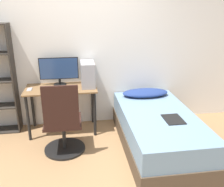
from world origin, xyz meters
TOP-DOWN VIEW (x-y plane):
  - ground_plane at (0.00, 0.00)m, footprint 14.00×14.00m
  - wall_back at (0.00, 1.50)m, footprint 8.00×0.05m
  - desk at (-0.26, 1.19)m, footprint 1.09×0.57m
  - office_chair at (-0.23, 0.53)m, footprint 0.57×0.57m
  - bed at (1.09, 0.51)m, footprint 0.99×1.93m
  - pillow at (1.09, 1.21)m, footprint 0.76×0.36m
  - magazine at (1.22, 0.28)m, footprint 0.24×0.32m
  - monitor at (-0.28, 1.36)m, footprint 0.61×0.20m
  - keyboard at (-0.28, 1.08)m, footprint 0.34×0.13m
  - pc_tower at (0.16, 1.24)m, footprint 0.21×0.43m
  - mouse at (-0.06, 1.08)m, footprint 0.06×0.09m
  - phone at (-0.72, 1.16)m, footprint 0.07×0.14m

SIDE VIEW (x-z plane):
  - ground_plane at x=0.00m, z-range 0.00..0.00m
  - bed at x=1.09m, z-range 0.00..0.52m
  - office_chair at x=-0.23m, z-range -0.13..0.90m
  - magazine at x=1.22m, z-range 0.52..0.53m
  - pillow at x=1.09m, z-range 0.52..0.63m
  - desk at x=-0.26m, z-range 0.25..0.99m
  - phone at x=-0.72m, z-range 0.74..0.75m
  - keyboard at x=-0.28m, z-range 0.74..0.76m
  - mouse at x=-0.06m, z-range 0.74..0.76m
  - pc_tower at x=0.16m, z-range 0.74..1.11m
  - monitor at x=-0.28m, z-range 0.76..1.19m
  - wall_back at x=0.00m, z-range 0.00..2.50m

